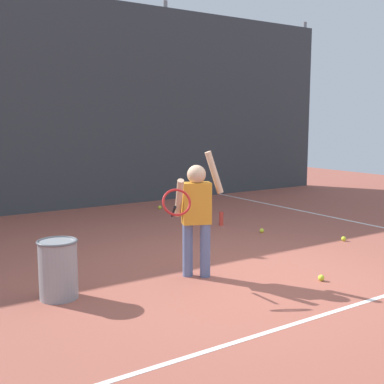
% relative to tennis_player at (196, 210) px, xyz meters
% --- Properties ---
extents(ground_plane, '(20.00, 20.00, 0.00)m').
position_rel_tennis_player_xyz_m(ground_plane, '(0.47, -0.34, -0.73)').
color(ground_plane, '#9E5142').
extents(court_line_baseline, '(9.00, 0.05, 0.00)m').
position_rel_tennis_player_xyz_m(court_line_baseline, '(0.47, -1.49, -0.72)').
color(court_line_baseline, white).
rests_on(court_line_baseline, ground).
extents(court_line_sideline, '(0.05, 9.00, 0.00)m').
position_rel_tennis_player_xyz_m(court_line_sideline, '(3.83, 0.66, -0.72)').
color(court_line_sideline, white).
rests_on(court_line_sideline, ground).
extents(back_fence_windscreen, '(12.33, 0.08, 3.93)m').
position_rel_tennis_player_xyz_m(back_fence_windscreen, '(0.47, 4.75, 1.24)').
color(back_fence_windscreen, '#383D42').
rests_on(back_fence_windscreen, ground).
extents(fence_post_2, '(0.09, 0.09, 4.08)m').
position_rel_tennis_player_xyz_m(fence_post_2, '(2.47, 4.81, 1.32)').
color(fence_post_2, slate).
rests_on(fence_post_2, ground).
extents(fence_post_3, '(0.09, 0.09, 4.08)m').
position_rel_tennis_player_xyz_m(fence_post_3, '(6.48, 4.81, 1.32)').
color(fence_post_3, slate).
rests_on(fence_post_3, ground).
extents(tennis_player, '(0.86, 0.56, 1.35)m').
position_rel_tennis_player_xyz_m(tennis_player, '(0.00, 0.00, 0.00)').
color(tennis_player, slate).
rests_on(tennis_player, ground).
extents(ball_hopper, '(0.38, 0.38, 0.56)m').
position_rel_tennis_player_xyz_m(ball_hopper, '(-1.44, 0.18, -0.44)').
color(ball_hopper, gray).
rests_on(ball_hopper, ground).
extents(water_bottle, '(0.07, 0.07, 0.22)m').
position_rel_tennis_player_xyz_m(water_bottle, '(1.81, 1.97, -0.62)').
color(water_bottle, '#D83F33').
rests_on(water_bottle, ground).
extents(tennis_ball_0, '(0.07, 0.07, 0.07)m').
position_rel_tennis_player_xyz_m(tennis_ball_0, '(2.00, 1.21, -0.69)').
color(tennis_ball_0, '#CCE033').
rests_on(tennis_ball_0, ground).
extents(tennis_ball_1, '(0.07, 0.07, 0.07)m').
position_rel_tennis_player_xyz_m(tennis_ball_1, '(2.61, 0.19, -0.69)').
color(tennis_ball_1, '#CCE033').
rests_on(tennis_ball_1, ground).
extents(tennis_ball_4, '(0.07, 0.07, 0.07)m').
position_rel_tennis_player_xyz_m(tennis_ball_4, '(1.72, 3.80, -0.69)').
color(tennis_ball_4, '#CCE033').
rests_on(tennis_ball_4, ground).
extents(tennis_ball_6, '(0.07, 0.07, 0.07)m').
position_rel_tennis_player_xyz_m(tennis_ball_6, '(1.02, -0.84, -0.69)').
color(tennis_ball_6, '#CCE033').
rests_on(tennis_ball_6, ground).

